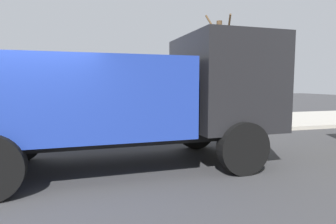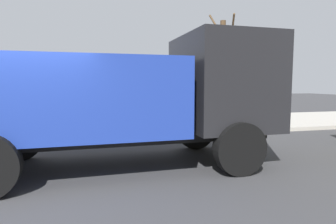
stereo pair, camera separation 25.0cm
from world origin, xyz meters
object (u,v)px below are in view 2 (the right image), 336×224
(dump_truck_blue, at_px, (128,95))
(bare_tree, at_px, (222,66))
(fire_hydrant, at_px, (80,120))
(loose_tire, at_px, (88,116))

(dump_truck_blue, relative_size, bare_tree, 1.41)
(fire_hydrant, distance_m, dump_truck_blue, 4.71)
(fire_hydrant, height_order, dump_truck_blue, dump_truck_blue)
(loose_tire, height_order, dump_truck_blue, dump_truck_blue)
(fire_hydrant, xyz_separation_m, bare_tree, (6.57, 2.17, 2.16))
(dump_truck_blue, bearing_deg, bare_tree, 51.27)
(loose_tire, relative_size, dump_truck_blue, 0.15)
(fire_hydrant, distance_m, loose_tire, 0.48)
(fire_hydrant, height_order, loose_tire, loose_tire)
(dump_truck_blue, distance_m, bare_tree, 8.49)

